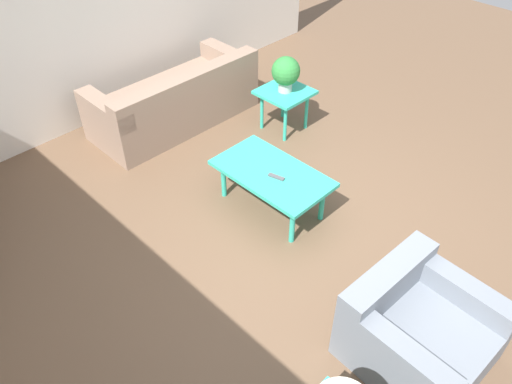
{
  "coord_description": "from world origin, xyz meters",
  "views": [
    {
      "loc": [
        -2.09,
        2.49,
        3.33
      ],
      "look_at": [
        0.19,
        0.19,
        0.55
      ],
      "focal_mm": 35.0,
      "sensor_mm": 36.0,
      "label": 1
    }
  ],
  "objects_px": {
    "side_table_plant": "(285,96)",
    "armchair": "(417,329)",
    "potted_plant": "(286,72)",
    "sofa": "(176,101)",
    "coffee_table": "(272,176)"
  },
  "relations": [
    {
      "from": "sofa",
      "to": "potted_plant",
      "type": "bearing_deg",
      "value": 129.47
    },
    {
      "from": "armchair",
      "to": "potted_plant",
      "type": "xyz_separation_m",
      "value": [
        2.7,
        -1.56,
        0.46
      ]
    },
    {
      "from": "potted_plant",
      "to": "sofa",
      "type": "bearing_deg",
      "value": 39.0
    },
    {
      "from": "sofa",
      "to": "coffee_table",
      "type": "bearing_deg",
      "value": 80.87
    },
    {
      "from": "sofa",
      "to": "side_table_plant",
      "type": "bearing_deg",
      "value": 129.47
    },
    {
      "from": "sofa",
      "to": "armchair",
      "type": "xyz_separation_m",
      "value": [
        -3.71,
        0.75,
        -0.02
      ]
    },
    {
      "from": "coffee_table",
      "to": "sofa",
      "type": "bearing_deg",
      "value": -9.6
    },
    {
      "from": "coffee_table",
      "to": "side_table_plant",
      "type": "distance_m",
      "value": 1.42
    },
    {
      "from": "side_table_plant",
      "to": "sofa",
      "type": "bearing_deg",
      "value": 39.0
    },
    {
      "from": "sofa",
      "to": "side_table_plant",
      "type": "relative_size",
      "value": 3.64
    },
    {
      "from": "sofa",
      "to": "coffee_table",
      "type": "height_order",
      "value": "sofa"
    },
    {
      "from": "potted_plant",
      "to": "armchair",
      "type": "bearing_deg",
      "value": 149.95
    },
    {
      "from": "side_table_plant",
      "to": "armchair",
      "type": "bearing_deg",
      "value": 149.95
    },
    {
      "from": "coffee_table",
      "to": "side_table_plant",
      "type": "relative_size",
      "value": 2.04
    },
    {
      "from": "coffee_table",
      "to": "potted_plant",
      "type": "height_order",
      "value": "potted_plant"
    }
  ]
}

